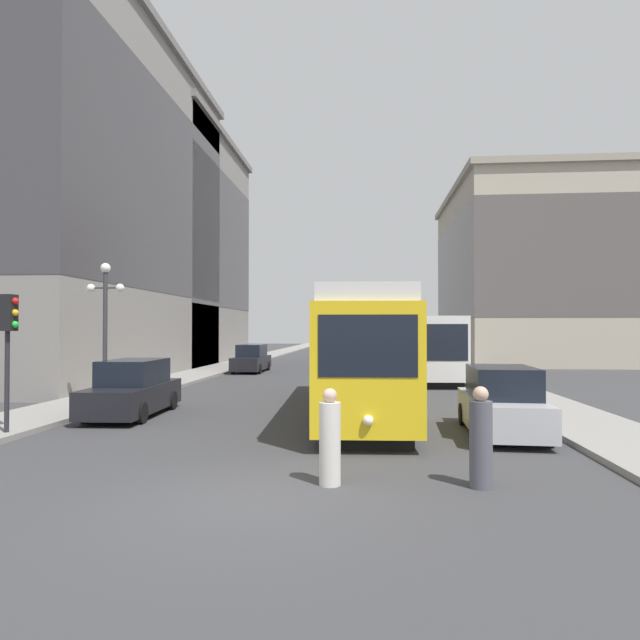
# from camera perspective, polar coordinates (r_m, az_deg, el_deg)

# --- Properties ---
(ground_plane) EXTENTS (200.00, 200.00, 0.00)m
(ground_plane) POSITION_cam_1_polar(r_m,az_deg,el_deg) (9.45, -7.98, -18.26)
(ground_plane) COLOR #38383A
(sidewalk_left) EXTENTS (2.84, 120.00, 0.15)m
(sidewalk_left) POSITION_cam_1_polar(r_m,az_deg,el_deg) (49.95, -7.10, -4.12)
(sidewalk_left) COLOR gray
(sidewalk_left) RESTS_ON ground
(sidewalk_right) EXTENTS (2.84, 120.00, 0.15)m
(sidewalk_right) POSITION_cam_1_polar(r_m,az_deg,el_deg) (49.28, 12.22, -4.15)
(sidewalk_right) COLOR gray
(sidewalk_right) RESTS_ON ground
(streetcar) EXTENTS (3.19, 13.55, 3.89)m
(streetcar) POSITION_cam_1_polar(r_m,az_deg,el_deg) (18.89, 4.05, -3.14)
(streetcar) COLOR black
(streetcar) RESTS_ON ground
(transit_bus) EXTENTS (3.02, 11.79, 3.45)m
(transit_bus) POSITION_cam_1_polar(r_m,az_deg,el_deg) (31.78, 10.81, -2.53)
(transit_bus) COLOR black
(transit_bus) RESTS_ON ground
(parked_car_left_near) EXTENTS (1.89, 4.95, 1.82)m
(parked_car_left_near) POSITION_cam_1_polar(r_m,az_deg,el_deg) (36.68, -7.13, -4.06)
(parked_car_left_near) COLOR black
(parked_car_left_near) RESTS_ON ground
(parked_car_left_mid) EXTENTS (2.04, 4.79, 1.82)m
(parked_car_left_mid) POSITION_cam_1_polar(r_m,az_deg,el_deg) (19.02, -18.84, -6.87)
(parked_car_left_mid) COLOR black
(parked_car_left_mid) RESTS_ON ground
(parked_car_right_far) EXTENTS (2.07, 4.56, 1.82)m
(parked_car_right_far) POSITION_cam_1_polar(r_m,az_deg,el_deg) (15.55, 18.35, -8.20)
(parked_car_right_far) COLOR black
(parked_car_right_far) RESTS_ON ground
(pedestrian_crossing_near) EXTENTS (0.40, 0.40, 1.80)m
(pedestrian_crossing_near) POSITION_cam_1_polar(r_m,az_deg,el_deg) (10.37, 16.36, -11.91)
(pedestrian_crossing_near) COLOR #4C4C56
(pedestrian_crossing_near) RESTS_ON ground
(pedestrian_crossing_far) EXTENTS (0.39, 0.39, 1.74)m
(pedestrian_crossing_far) POSITION_cam_1_polar(r_m,az_deg,el_deg) (10.14, 1.03, -12.34)
(pedestrian_crossing_far) COLOR beige
(pedestrian_crossing_far) RESTS_ON ground
(traffic_light_near_left) EXTENTS (0.47, 0.36, 3.57)m
(traffic_light_near_left) POSITION_cam_1_polar(r_m,az_deg,el_deg) (16.37, -29.64, -0.56)
(traffic_light_near_left) COLOR #232328
(traffic_light_near_left) RESTS_ON sidewalk_left
(lamp_post_left_near) EXTENTS (1.41, 0.36, 5.08)m
(lamp_post_left_near) POSITION_cam_1_polar(r_m,az_deg,el_deg) (21.46, -21.40, 0.97)
(lamp_post_left_near) COLOR #333338
(lamp_post_left_near) RESTS_ON sidewalk_left
(building_left_corner) EXTENTS (16.52, 23.42, 20.26)m
(building_left_corner) POSITION_cam_1_polar(r_m,az_deg,el_deg) (37.91, -27.08, 10.69)
(building_left_corner) COLOR gray
(building_left_corner) RESTS_ON ground
(building_left_midblock) EXTENTS (14.16, 18.38, 19.05)m
(building_left_midblock) POSITION_cam_1_polar(r_m,az_deg,el_deg) (49.14, -17.48, 7.22)
(building_left_midblock) COLOR gray
(building_left_midblock) RESTS_ON ground
(building_right_corner) EXTENTS (13.16, 20.42, 15.18)m
(building_right_corner) POSITION_cam_1_polar(r_m,az_deg,el_deg) (52.13, 20.47, 4.54)
(building_right_corner) COLOR #B2A893
(building_right_corner) RESTS_ON ground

